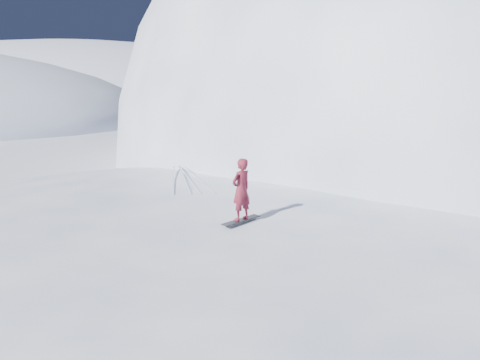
# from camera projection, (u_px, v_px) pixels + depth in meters

# --- Properties ---
(ground) EXTENTS (400.00, 400.00, 0.00)m
(ground) POSITION_uv_depth(u_px,v_px,m) (186.00, 281.00, 14.80)
(ground) COLOR white
(ground) RESTS_ON ground
(near_ridge) EXTENTS (36.00, 28.00, 4.80)m
(near_ridge) POSITION_uv_depth(u_px,v_px,m) (216.00, 248.00, 17.76)
(near_ridge) COLOR white
(near_ridge) RESTS_ON ground
(summit_peak) EXTENTS (60.00, 56.00, 56.00)m
(summit_peak) POSITION_uv_depth(u_px,v_px,m) (439.00, 155.00, 40.95)
(summit_peak) COLOR white
(summit_peak) RESTS_ON ground
(peak_shoulder) EXTENTS (28.00, 24.00, 18.00)m
(peak_shoulder) POSITION_uv_depth(u_px,v_px,m) (331.00, 168.00, 34.66)
(peak_shoulder) COLOR white
(peak_shoulder) RESTS_ON ground
(far_ridge_c) EXTENTS (140.00, 90.00, 36.00)m
(far_ridge_c) POSITION_uv_depth(u_px,v_px,m) (77.00, 107.00, 120.51)
(far_ridge_c) COLOR white
(far_ridge_c) RESTS_ON ground
(wind_bumps) EXTENTS (16.00, 14.40, 1.00)m
(wind_bumps) POSITION_uv_depth(u_px,v_px,m) (176.00, 257.00, 16.84)
(wind_bumps) COLOR white
(wind_bumps) RESTS_ON ground
(snowboard) EXTENTS (1.29, 1.21, 0.02)m
(snowboard) POSITION_uv_depth(u_px,v_px,m) (241.00, 220.00, 13.65)
(snowboard) COLOR black
(snowboard) RESTS_ON near_ridge
(snowboarder) EXTENTS (0.86, 0.84, 1.99)m
(snowboarder) POSITION_uv_depth(u_px,v_px,m) (241.00, 190.00, 13.42)
(snowboarder) COLOR maroon
(snowboarder) RESTS_ON snowboard
(board_tracks) EXTENTS (2.37, 5.97, 0.04)m
(board_tracks) POSITION_uv_depth(u_px,v_px,m) (186.00, 178.00, 19.69)
(board_tracks) COLOR silver
(board_tracks) RESTS_ON ground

